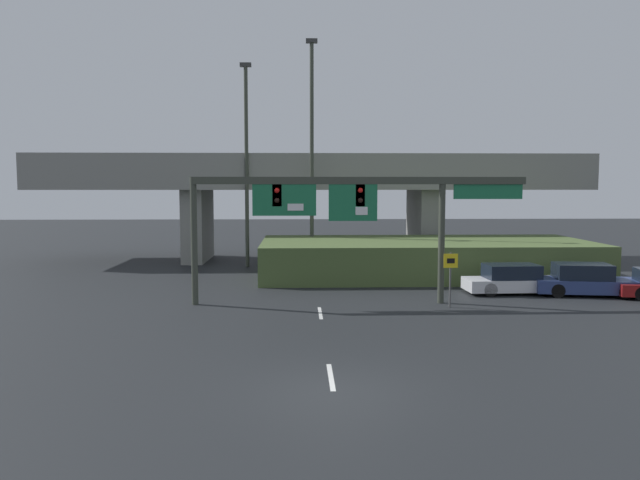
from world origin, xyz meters
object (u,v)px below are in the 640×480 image
Objects in this scene: speed_limit_sign at (450,272)px; parked_sedan_mid_right at (585,281)px; highway_light_pole_far at (312,149)px; signal_gantry at (344,202)px; parked_sedan_near_right at (514,280)px; highway_light_pole_near at (247,160)px.

speed_limit_sign is 7.65m from parked_sedan_mid_right.
highway_light_pole_far is 2.79× the size of parked_sedan_mid_right.
signal_gantry is at bearing -162.58° from parked_sedan_mid_right.
parked_sedan_near_right is at bearing -44.31° from highway_light_pole_far.
highway_light_pole_near is 20.92m from parked_sedan_mid_right.
highway_light_pole_near is at bearing 112.47° from signal_gantry.
speed_limit_sign reaches higher than parked_sedan_mid_right.
speed_limit_sign is at bearing -65.97° from highway_light_pole_far.
speed_limit_sign is at bearing -54.59° from highway_light_pole_near.
parked_sedan_near_right is (8.36, 2.33, -3.82)m from signal_gantry.
highway_light_pole_near is (-9.71, 13.65, 5.22)m from speed_limit_sign.
parked_sedan_near_right is 0.96× the size of parked_sedan_mid_right.
highway_light_pole_near is 0.91× the size of highway_light_pole_far.
highway_light_pole_near reaches higher than signal_gantry.
parked_sedan_near_right is (9.51, -9.28, -6.73)m from highway_light_pole_far.
signal_gantry is 12.03m from highway_light_pole_far.
parked_sedan_mid_right is at bearing 8.68° from signal_gantry.
highway_light_pole_far is at bearing -14.44° from highway_light_pole_near.
speed_limit_sign is 14.98m from highway_light_pole_far.
highway_light_pole_far reaches higher than highway_light_pole_near.
highway_light_pole_far reaches higher than signal_gantry.
signal_gantry is at bearing 167.60° from speed_limit_sign.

